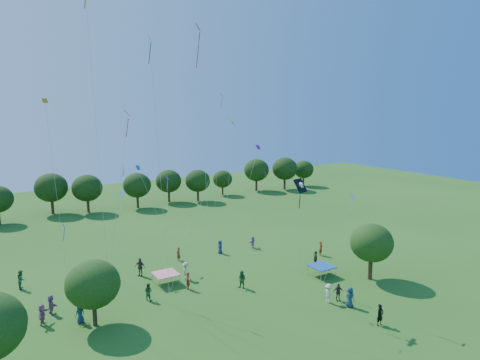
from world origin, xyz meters
name	(u,v)px	position (x,y,z in m)	size (l,w,h in m)	color
near_tree_north	(93,284)	(-11.84, 16.67, 3.45)	(4.21, 4.21, 5.35)	#422B19
near_tree_east	(372,243)	(13.86, 11.56, 3.79)	(4.23, 4.23, 5.71)	#422B19
treeline	(99,187)	(-1.73, 55.43, 4.09)	(88.01, 8.77, 6.77)	#422B19
tent_red_stripe	(166,274)	(-3.99, 21.28, 1.04)	(2.20, 2.20, 1.10)	#F71D33
tent_blue	(322,266)	(10.27, 14.71, 1.04)	(2.20, 2.20, 1.10)	#1949A5
man_in_black	(380,315)	(7.27, 4.76, 0.87)	(0.65, 0.42, 1.75)	black
crowd_person_0	(80,313)	(-12.75, 17.74, 0.80)	(0.79, 0.43, 1.60)	navy
crowd_person_1	(178,254)	(-0.32, 26.58, 0.79)	(0.59, 0.38, 1.58)	maroon
crowd_person_2	(21,279)	(-16.06, 27.51, 0.92)	(0.91, 0.49, 1.84)	#296134
crowd_person_3	(186,271)	(-1.86, 21.28, 0.89)	(1.16, 0.52, 1.78)	#B8AA93
crowd_person_4	(140,267)	(-5.45, 24.59, 0.95)	(1.11, 0.51, 1.89)	#433835
crowd_person_5	(51,304)	(-14.46, 20.57, 0.82)	(1.54, 0.55, 1.65)	#874F88
crowd_person_6	(220,247)	(4.84, 26.20, 0.80)	(0.79, 0.43, 1.60)	navy
crowd_person_7	(188,281)	(-2.71, 18.99, 0.83)	(0.62, 0.40, 1.66)	maroon
crowd_person_8	(148,292)	(-6.70, 18.75, 0.80)	(0.79, 0.43, 1.60)	#285D33
crowd_person_9	(85,272)	(-10.50, 26.49, 0.82)	(1.07, 0.48, 1.63)	#AFA88C
crowd_person_10	(338,292)	(7.62, 9.70, 0.80)	(0.94, 0.43, 1.60)	#3C3330
crowd_person_11	(42,315)	(-15.35, 18.98, 0.86)	(1.60, 0.57, 1.72)	#9F5C7E
crowd_person_12	(350,297)	(7.61, 8.28, 0.90)	(0.88, 0.48, 1.79)	#1A314C
crowd_person_13	(321,248)	(14.46, 19.40, 0.85)	(0.64, 0.41, 1.70)	maroon
crowd_person_14	(242,280)	(1.75, 16.45, 0.87)	(0.86, 0.47, 1.75)	#245429
crowd_person_15	(329,293)	(6.63, 9.86, 0.87)	(1.14, 0.51, 1.74)	beige
crowd_person_16	(316,259)	(11.46, 16.96, 0.89)	(1.05, 0.48, 1.79)	#39332E
crowd_person_17	(253,242)	(9.20, 25.84, 0.75)	(1.39, 0.50, 1.49)	#A862A4
pirate_kite	(301,187)	(4.13, 11.03, 10.49)	(2.97, 2.81, 9.82)	black
red_high_kite	(200,79)	(-1.76, 17.59, 19.44)	(1.78, 5.05, 22.86)	red
small_kite_0	(261,194)	(6.94, 20.90, 7.85)	(1.16, 4.76, 9.13)	red
small_kite_1	(55,178)	(-14.03, 16.72, 11.98)	(1.47, 3.76, 16.32)	orange
small_kite_2	(94,97)	(-12.41, 10.61, 17.63)	(3.02, 9.83, 22.51)	orange
small_kite_3	(230,166)	(1.74, 18.60, 11.57)	(1.85, 0.76, 14.41)	#258C19
small_kite_4	(144,182)	(-3.12, 29.14, 8.90)	(2.59, 4.35, 9.40)	#1266B8
small_kite_5	(168,208)	(-5.08, 17.63, 8.51)	(0.91, 1.47, 9.88)	purple
small_kite_6	(121,204)	(-6.61, 26.19, 7.40)	(1.93, 1.11, 7.38)	silver
small_kite_7	(219,136)	(3.51, 23.79, 14.03)	(0.51, 2.28, 17.20)	#0EB5D9
small_kite_8	(120,192)	(-7.49, 23.41, 9.16)	(1.45, 2.58, 10.52)	#E7410D
small_kite_9	(122,159)	(-10.02, 13.51, 13.46)	(1.18, 4.99, 15.55)	#FD3B0D
small_kite_10	(214,165)	(-4.27, 10.73, 12.97)	(1.89, 7.92, 15.20)	yellow
small_kite_11	(157,133)	(-7.99, 12.00, 15.27)	(3.60, 6.63, 20.12)	#18871E
small_kite_12	(63,234)	(-12.23, 26.72, 4.94)	(1.31, 1.99, 4.64)	#1337C5
small_kite_13	(248,184)	(1.27, 14.70, 10.47)	(1.01, 4.92, 12.63)	#92188A
small_kite_14	(347,213)	(7.13, 8.53, 8.39)	(0.92, 2.69, 8.74)	silver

